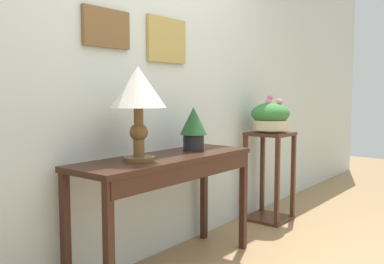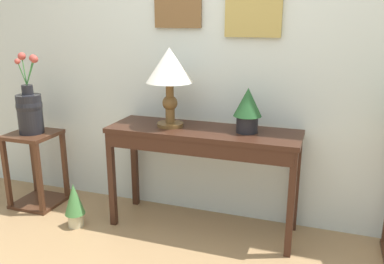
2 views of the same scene
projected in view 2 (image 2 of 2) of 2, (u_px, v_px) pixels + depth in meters
back_wall_with_art at (225, 38)px, 2.94m from camera, size 9.00×0.13×2.80m
console_table at (202, 144)px, 2.85m from camera, size 1.38×0.44×0.78m
table_lamp at (169, 70)px, 2.81m from camera, size 0.34×0.34×0.57m
potted_plant_on_console at (248, 108)px, 2.72m from camera, size 0.19×0.19×0.31m
pedestal_stand_left at (36, 169)px, 3.36m from camera, size 0.37×0.37×0.63m
flower_vase_tall_left at (30, 108)px, 3.22m from camera, size 0.21×0.22×0.65m
potted_plant_floor at (74, 203)px, 3.02m from camera, size 0.15×0.15×0.35m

